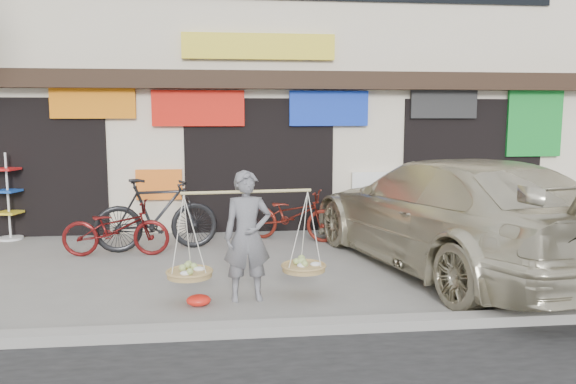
{
  "coord_description": "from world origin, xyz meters",
  "views": [
    {
      "loc": [
        -0.69,
        -7.83,
        2.35
      ],
      "look_at": [
        0.29,
        0.9,
        1.16
      ],
      "focal_mm": 35.0,
      "sensor_mm": 36.0,
      "label": 1
    }
  ],
  "objects": [
    {
      "name": "bike_2",
      "position": [
        0.55,
        2.58,
        0.48
      ],
      "size": [
        1.94,
        1.29,
        0.97
      ],
      "primitive_type": "imported",
      "rotation": [
        0.0,
        0.0,
        1.18
      ],
      "color": "#5E1810",
      "rests_on": "ground"
    },
    {
      "name": "red_bag",
      "position": [
        -1.05,
        -1.0,
        0.07
      ],
      "size": [
        0.31,
        0.25,
        0.14
      ],
      "primitive_type": "ellipsoid",
      "color": "red",
      "rests_on": "ground"
    },
    {
      "name": "street_vendor",
      "position": [
        -0.42,
        -0.83,
        0.77
      ],
      "size": [
        2.02,
        0.68,
        1.67
      ],
      "rotation": [
        0.0,
        0.0,
        0.08
      ],
      "color": "slate",
      "rests_on": "ground"
    },
    {
      "name": "display_rack",
      "position": [
        -4.81,
        3.24,
        0.67
      ],
      "size": [
        0.49,
        0.49,
        1.67
      ],
      "rotation": [
        0.0,
        0.0,
        -0.26
      ],
      "color": "silver",
      "rests_on": "ground"
    },
    {
      "name": "bike_0",
      "position": [
        -2.54,
        1.72,
        0.47
      ],
      "size": [
        1.79,
        0.67,
        0.93
      ],
      "primitive_type": "imported",
      "rotation": [
        0.0,
        0.0,
        1.54
      ],
      "color": "#540E0E",
      "rests_on": "ground"
    },
    {
      "name": "ground",
      "position": [
        0.0,
        0.0,
        0.0
      ],
      "size": [
        70.0,
        70.0,
        0.0
      ],
      "primitive_type": "plane",
      "color": "gray",
      "rests_on": "ground"
    },
    {
      "name": "bike_1",
      "position": [
        -1.9,
        2.03,
        0.64
      ],
      "size": [
        2.2,
        0.97,
        1.28
      ],
      "primitive_type": "imported",
      "rotation": [
        0.0,
        0.0,
        1.75
      ],
      "color": "black",
      "rests_on": "ground"
    },
    {
      "name": "shophouse_block",
      "position": [
        -0.0,
        6.42,
        3.45
      ],
      "size": [
        14.0,
        6.32,
        7.0
      ],
      "color": "beige",
      "rests_on": "ground"
    },
    {
      "name": "kerb",
      "position": [
        0.0,
        -2.0,
        0.06
      ],
      "size": [
        70.0,
        0.25,
        0.12
      ],
      "primitive_type": "cube",
      "color": "gray",
      "rests_on": "ground"
    },
    {
      "name": "suv",
      "position": [
        2.73,
        0.39,
        0.86
      ],
      "size": [
        3.71,
        6.33,
        1.72
      ],
      "rotation": [
        0.0,
        0.0,
        3.37
      ],
      "color": "beige",
      "rests_on": "ground"
    }
  ]
}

